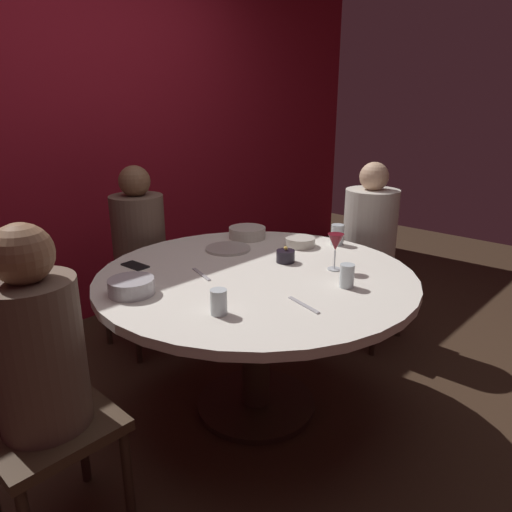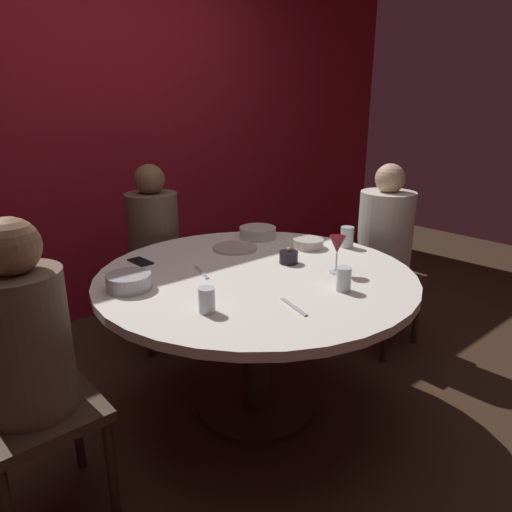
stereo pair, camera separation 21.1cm
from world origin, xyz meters
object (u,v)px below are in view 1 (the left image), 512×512
object	(u,v)px
dining_table	(256,298)
candle_holder	(286,256)
wine_glass	(335,244)
bowl_small_white	(300,242)
cell_phone	(135,266)
bowl_salad_center	(247,233)
seated_diner_right	(370,233)
cup_by_right_diner	(219,302)
cup_near_candle	(337,235)
dinner_plate	(228,249)
seated_diner_back	(139,238)
bowl_serving_large	(131,286)
cup_by_left_diner	(347,276)
seated_diner_left	(39,358)

from	to	relation	value
dining_table	candle_holder	distance (m)	0.26
wine_glass	bowl_small_white	xyz separation A→B (m)	(0.19, 0.36, -0.10)
cell_phone	bowl_salad_center	size ratio (longest dim) A/B	0.66
seated_diner_right	cup_by_right_diner	size ratio (longest dim) A/B	11.83
dining_table	cup_near_candle	xyz separation A→B (m)	(0.64, -0.02, 0.19)
cup_by_right_diner	dinner_plate	bearing A→B (deg)	44.04
seated_diner_back	bowl_salad_center	bearing A→B (deg)	36.57
seated_diner_back	wine_glass	world-z (taller)	seated_diner_back
cell_phone	bowl_small_white	distance (m)	0.89
dinner_plate	bowl_serving_large	size ratio (longest dim) A/B	1.27
wine_glass	seated_diner_right	bearing A→B (deg)	18.00
seated_diner_right	dinner_plate	world-z (taller)	seated_diner_right
cup_by_left_diner	cup_near_candle	bearing A→B (deg)	37.30
cup_near_candle	cup_by_right_diner	distance (m)	1.08
bowl_small_white	candle_holder	bearing A→B (deg)	-156.44
bowl_salad_center	cup_by_left_diner	xyz separation A→B (m)	(-0.26, -0.85, 0.02)
seated_diner_left	bowl_small_white	size ratio (longest dim) A/B	6.93
cell_phone	cup_by_right_diner	size ratio (longest dim) A/B	1.44
seated_diner_left	cup_by_left_diner	distance (m)	1.22
seated_diner_right	dinner_plate	distance (m)	0.95
bowl_serving_large	wine_glass	bearing A→B (deg)	-28.33
dining_table	cell_phone	bearing A→B (deg)	125.06
dining_table	cup_near_candle	distance (m)	0.67
seated_diner_left	bowl_serving_large	world-z (taller)	seated_diner_left
wine_glass	cell_phone	distance (m)	0.97
seated_diner_left	wine_glass	xyz separation A→B (m)	(1.29, -0.25, 0.15)
cup_by_left_diner	bowl_small_white	bearing A→B (deg)	56.70
bowl_serving_large	bowl_salad_center	bearing A→B (deg)	14.56
dinner_plate	bowl_small_white	world-z (taller)	bowl_small_white
cell_phone	bowl_small_white	world-z (taller)	bowl_small_white
bowl_salad_center	candle_holder	bearing A→B (deg)	-112.64
wine_glass	cell_phone	world-z (taller)	wine_glass
cup_by_left_diner	bowl_salad_center	bearing A→B (deg)	72.83
dinner_plate	bowl_salad_center	bearing A→B (deg)	20.15
dining_table	dinner_plate	world-z (taller)	dinner_plate
wine_glass	cup_near_candle	distance (m)	0.43
bowl_small_white	cup_by_right_diner	xyz separation A→B (m)	(-0.90, -0.32, 0.02)
wine_glass	bowl_serving_large	distance (m)	0.94
dining_table	cup_by_left_diner	xyz separation A→B (m)	(0.13, -0.41, 0.18)
cell_phone	bowl_salad_center	distance (m)	0.74
seated_diner_left	seated_diner_right	world-z (taller)	seated_diner_right
seated_diner_right	bowl_salad_center	world-z (taller)	seated_diner_right
dining_table	seated_diner_left	world-z (taller)	seated_diner_left
seated_diner_back	bowl_small_white	bearing A→B (deg)	28.77
dining_table	dinner_plate	size ratio (longest dim) A/B	6.12
wine_glass	bowl_serving_large	size ratio (longest dim) A/B	0.93
candle_holder	bowl_salad_center	xyz separation A→B (m)	(0.19, 0.44, 0.00)
dinner_plate	bowl_small_white	distance (m)	0.40
seated_diner_back	candle_holder	world-z (taller)	seated_diner_back
bowl_salad_center	cup_by_right_diner	bearing A→B (deg)	-141.64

